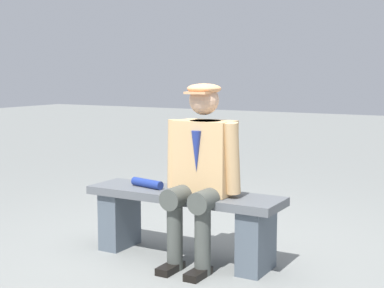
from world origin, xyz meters
The scene contains 4 objects.
ground_plane centered at (0.00, 0.00, 0.00)m, with size 30.00×30.00×0.00m, color gray.
bench centered at (0.00, 0.00, 0.32)m, with size 1.48×0.39×0.50m.
seated_man centered at (-0.18, 0.06, 0.71)m, with size 0.57×0.54×1.28m.
rolled_magazine centered at (0.31, 0.01, 0.53)m, with size 0.06×0.06×0.29m, color navy.
Camera 1 is at (-2.08, 3.53, 1.36)m, focal length 53.96 mm.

